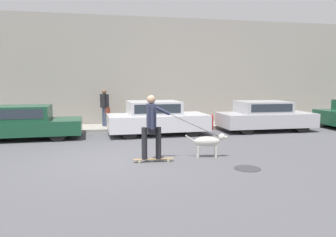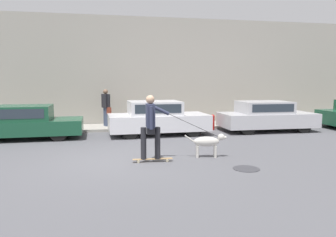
% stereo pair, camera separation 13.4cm
% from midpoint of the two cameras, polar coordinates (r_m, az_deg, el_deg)
% --- Properties ---
extents(ground_plane, '(36.00, 36.00, 0.00)m').
position_cam_midpoint_polar(ground_plane, '(9.05, -8.08, -7.34)').
color(ground_plane, '#545459').
extents(back_wall, '(32.00, 0.30, 5.23)m').
position_cam_midpoint_polar(back_wall, '(16.11, -10.10, 8.06)').
color(back_wall, '#9E998E').
rests_on(back_wall, ground_plane).
extents(sidewalk_curb, '(30.00, 1.93, 0.12)m').
position_cam_midpoint_polar(sidewalk_curb, '(15.12, -9.76, -1.54)').
color(sidewalk_curb, '#A39E93').
rests_on(sidewalk_curb, ground_plane).
extents(parked_car_0, '(4.38, 1.86, 1.25)m').
position_cam_midpoint_polar(parked_car_0, '(13.35, -24.72, -0.68)').
color(parked_car_0, black).
rests_on(parked_car_0, ground_plane).
extents(parked_car_1, '(4.02, 1.95, 1.36)m').
position_cam_midpoint_polar(parked_car_1, '(13.21, -2.31, 0.00)').
color(parked_car_1, black).
rests_on(parked_car_1, ground_plane).
extents(parked_car_2, '(4.05, 1.84, 1.29)m').
position_cam_midpoint_polar(parked_car_2, '(14.80, 16.26, 0.36)').
color(parked_car_2, black).
rests_on(parked_car_2, ground_plane).
extents(dog, '(1.18, 0.41, 0.68)m').
position_cam_midpoint_polar(dog, '(9.38, 6.65, -4.05)').
color(dog, beige).
rests_on(dog, ground_plane).
extents(skateboarder, '(2.54, 0.62, 1.79)m').
position_cam_midpoint_polar(skateboarder, '(8.69, -3.27, -1.00)').
color(skateboarder, beige).
rests_on(skateboarder, ground_plane).
extents(pedestrian_with_bag, '(0.43, 0.68, 1.67)m').
position_cam_midpoint_polar(pedestrian_with_bag, '(15.08, -11.21, 2.16)').
color(pedestrian_with_bag, '#3D4760').
rests_on(pedestrian_with_bag, sidewalk_curb).
extents(manhole_cover, '(0.65, 0.65, 0.01)m').
position_cam_midpoint_polar(manhole_cover, '(8.41, 13.20, -8.46)').
color(manhole_cover, '#38383D').
rests_on(manhole_cover, ground_plane).
extents(fire_hydrant, '(0.18, 0.18, 0.68)m').
position_cam_midpoint_polar(fire_hydrant, '(14.69, 7.31, -0.55)').
color(fire_hydrant, red).
rests_on(fire_hydrant, ground_plane).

